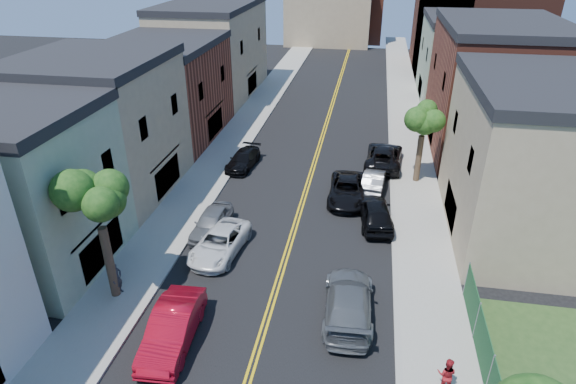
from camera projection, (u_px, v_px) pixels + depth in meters
The scene contains 27 objects.
sidewalk_left at pixel (245, 124), 47.09m from camera, with size 3.20×100.00×0.15m, color gray.
sidewalk_right at pixel (409, 134), 44.69m from camera, with size 3.20×100.00×0.15m, color gray.
curb_left at pixel (262, 125), 46.83m from camera, with size 0.30×100.00×0.15m, color gray.
curb_right at pixel (390, 133), 44.95m from camera, with size 0.30×100.00×0.15m, color gray.
bldg_left_palegrn at pixel (14, 195), 25.17m from camera, with size 9.00×8.00×8.50m, color gray.
bldg_left_tan_near at pixel (101, 131), 32.89m from camera, with size 9.00×10.00×9.00m, color #998466.
bldg_left_brick at pixel (165, 93), 42.71m from camera, with size 9.00×12.00×8.00m, color brown.
bldg_left_tan_far at pixel (213, 52), 54.55m from camera, with size 9.00×16.00×9.50m, color #998466.
bldg_right_tan at pixel (539, 166), 27.75m from camera, with size 9.00×12.00×9.00m, color #998466.
bldg_right_brick at pixel (493, 91), 39.71m from camera, with size 9.00×14.00×10.00m, color brown.
bldg_right_palegrn at pixel (466, 62), 52.26m from camera, with size 9.00×12.00×8.50m, color gray.
church at pixel (471, 15), 63.63m from camera, with size 16.20×14.20×22.60m.
backdrop_left at pixel (329, 7), 80.32m from camera, with size 14.00×8.00×12.00m, color #998466.
backdrop_center at pixel (354, 11), 83.66m from camera, with size 10.00×8.00×10.00m, color brown.
tree_left_mid at pixel (93, 181), 21.41m from camera, with size 5.20×5.20×9.29m.
tree_right_far at pixel (426, 108), 33.32m from camera, with size 4.40×4.40×8.03m.
red_sedan at pixel (173, 328), 21.32m from camera, with size 1.78×5.10×1.68m, color #AE0B1F.
white_pickup at pixel (220, 243), 27.54m from camera, with size 2.32×5.03×1.40m, color silver.
grey_car_left at pixel (212, 222), 29.42m from camera, with size 1.77×4.39×1.50m, color slate.
black_car_left at pixel (243, 160), 38.06m from camera, with size 1.81×4.46×1.29m, color black.
grey_car_right at pixel (348, 302), 22.87m from camera, with size 2.31×5.69×1.65m, color #565A5D.
black_car_right at pixel (376, 213), 30.33m from camera, with size 1.95×4.84×1.65m, color black.
silver_car_right at pixel (374, 180), 34.73m from camera, with size 1.46×4.19×1.38m, color #939499.
dark_car_right_far at pixel (384, 156), 38.21m from camera, with size 2.73×5.93×1.65m, color black.
black_suv_lane at pixel (347, 190), 33.22m from camera, with size 2.48×5.38×1.50m, color black.
pedestrian_left at pixel (117, 279), 24.07m from camera, with size 0.66×0.43×1.80m, color #27272F.
pedestrian_right at pixel (447, 374), 18.94m from camera, with size 0.75×0.59×1.55m, color maroon.
Camera 1 is at (4.02, -3.37, 16.14)m, focal length 29.95 mm.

